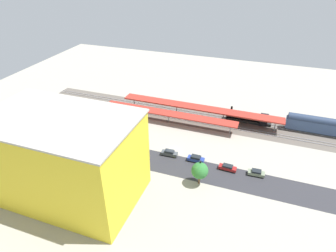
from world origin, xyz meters
name	(u,v)px	position (x,y,z in m)	size (l,w,h in m)	color
ground_plane	(172,152)	(0.00, 0.00, 0.00)	(187.10, 187.10, 0.00)	#9E998C
rail_bed	(192,117)	(0.00, -22.70, 0.00)	(116.94, 13.55, 0.01)	#5B544C
street_asphalt	(166,163)	(0.00, 5.68, 0.00)	(116.94, 9.00, 0.01)	#2D2D33
track_rails	(192,116)	(0.00, -22.70, 0.18)	(116.93, 8.73, 0.12)	#9E9EA8
platform_canopy_near	(169,113)	(6.46, -15.91, 3.71)	(47.13, 4.73, 3.92)	#A82D23
platform_canopy_far	(200,108)	(-2.83, -22.48, 4.24)	(56.84, 5.19, 4.49)	#A82D23
locomotive	(249,118)	(-19.79, -25.47, 1.80)	(15.39, 2.90, 5.00)	black
passenger_coach	(318,125)	(-41.28, -25.47, 3.11)	(19.21, 3.21, 5.93)	black
parked_car_0	(256,173)	(-24.44, 2.68, 0.73)	(4.37, 1.97, 1.63)	black
parked_car_1	(228,168)	(-16.90, 2.92, 0.70)	(4.87, 2.02, 1.57)	black
parked_car_2	(196,159)	(-7.79, 2.06, 0.80)	(4.80, 1.94, 1.80)	black
parked_car_3	(169,153)	(0.17, 1.85, 0.78)	(4.83, 1.90, 1.74)	black
construction_building	(65,158)	(18.23, 23.80, 10.26)	(33.55, 20.45, 20.53)	yellow
construction_roof_slab	(56,119)	(18.23, 23.80, 20.73)	(34.15, 21.05, 0.40)	#ADA89E
box_truck_0	(125,155)	(11.51, 7.99, 1.60)	(9.84, 3.30, 3.25)	black
box_truck_1	(81,149)	(25.03, 9.37, 1.62)	(9.30, 2.58, 3.30)	black
street_tree_0	(119,153)	(11.23, 11.38, 4.98)	(5.36, 5.36, 7.68)	brown
street_tree_1	(200,171)	(-10.83, 10.67, 4.15)	(4.26, 4.26, 6.30)	brown
street_tree_2	(114,152)	(12.94, 11.00, 4.62)	(4.60, 4.60, 6.95)	brown
traffic_light	(200,168)	(-10.78, 10.19, 4.51)	(0.50, 0.36, 6.84)	#333333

